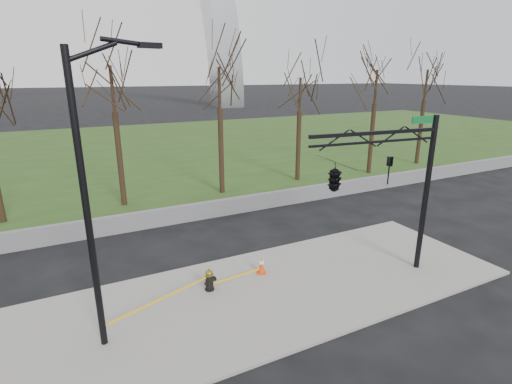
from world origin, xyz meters
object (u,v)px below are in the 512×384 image
fire_hydrant (210,280)px  street_light (93,185)px  traffic_cone (261,265)px  traffic_signal_mast (354,174)px

fire_hydrant → street_light: street_light is taller
fire_hydrant → street_light: (-3.41, -1.27, 4.22)m
traffic_cone → street_light: size_ratio=0.08×
fire_hydrant → traffic_cone: bearing=-14.0°
traffic_signal_mast → traffic_cone: bearing=147.1°
street_light → traffic_signal_mast: 8.07m
fire_hydrant → traffic_signal_mast: bearing=-40.8°
street_light → traffic_signal_mast: size_ratio=1.37×
fire_hydrant → traffic_cone: (2.17, 0.23, -0.06)m
traffic_cone → traffic_signal_mast: bearing=-38.8°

